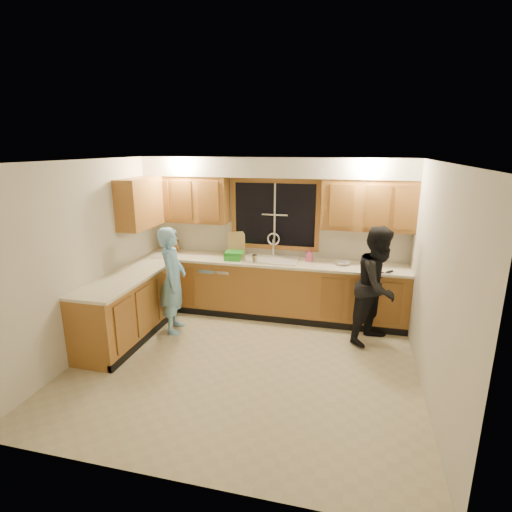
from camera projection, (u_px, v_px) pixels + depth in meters
The scene contains 26 objects.
floor at pixel (244, 364), 5.04m from camera, with size 4.20×4.20×0.00m, color #B8AE8E.
ceiling at pixel (242, 161), 4.38m from camera, with size 4.20×4.20×0.00m, color white.
wall_back at pixel (275, 236), 6.49m from camera, with size 4.20×4.20×0.00m, color beige.
wall_left at pixel (88, 258), 5.19m from camera, with size 3.80×3.80×0.00m, color beige.
wall_right at pixel (434, 284), 4.23m from camera, with size 3.80×3.80×0.00m, color beige.
base_cabinets_back at pixel (270, 289), 6.42m from camera, with size 4.20×0.60×0.88m, color #A86E30.
base_cabinets_left at pixel (128, 308), 5.67m from camera, with size 0.60×1.90×0.88m, color #A86E30.
countertop_back at pixel (270, 262), 6.29m from camera, with size 4.20×0.63×0.04m, color #F3E9CD.
countertop_left at pixel (127, 277), 5.54m from camera, with size 0.63×1.90×0.04m, color #F3E9CD.
upper_cabinets_left at pixel (188, 199), 6.51m from camera, with size 1.35×0.33×0.75m, color #A86E30.
upper_cabinets_right at pixel (368, 205), 5.85m from camera, with size 1.35×0.33×0.75m, color #A86E30.
upper_cabinets_return at pixel (140, 203), 6.05m from camera, with size 0.33×0.90×0.75m, color #A86E30.
soffit at pixel (273, 167), 6.03m from camera, with size 4.20×0.35×0.30m, color white.
window_frame at pixel (275, 215), 6.39m from camera, with size 1.44×0.03×1.14m.
sink at pixel (271, 264), 6.31m from camera, with size 0.86×0.52×0.57m.
dishwasher at pixel (220, 287), 6.62m from camera, with size 0.60×0.56×0.82m, color silver.
stove at pixel (105, 324), 5.13m from camera, with size 0.58×0.75×0.90m, color silver.
man at pixel (173, 280), 5.78m from camera, with size 0.57×0.37×1.56m, color #7ABBE7.
woman at pixel (378, 285), 5.44m from camera, with size 0.80×0.62×1.65m, color black.
knife_block at pixel (176, 246), 6.79m from camera, with size 0.11×0.09×0.20m, color #955F29.
cutting_board at pixel (236, 243), 6.60m from camera, with size 0.29×0.02×0.38m, color tan.
dish_crate at pixel (234, 255), 6.33m from camera, with size 0.28×0.26×0.13m, color green.
soap_bottle at pixel (309, 254), 6.23m from camera, with size 0.10×0.10×0.21m, color #D45084.
bowl at pixel (343, 263), 6.04m from camera, with size 0.21×0.21×0.05m, color silver.
can_left at pixel (244, 258), 6.17m from camera, with size 0.07×0.07×0.12m, color #BFB393.
can_right at pixel (255, 259), 6.11m from camera, with size 0.07×0.07×0.13m, color #BFB393.
Camera 1 is at (1.22, -4.33, 2.65)m, focal length 28.00 mm.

